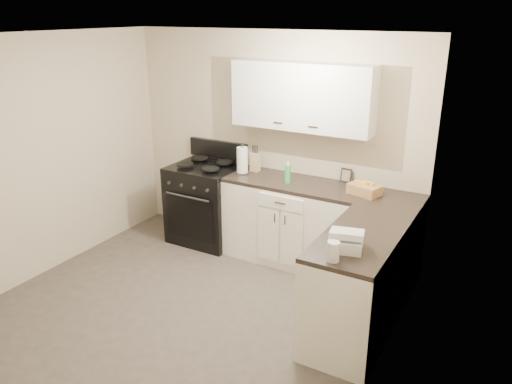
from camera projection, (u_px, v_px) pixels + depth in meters
The scene contains 20 objects.
floor at pixel (182, 314), 4.70m from camera, with size 3.60×3.60×0.00m, color #473F38.
ceiling at pixel (165, 36), 3.84m from camera, with size 3.60×3.60×0.00m, color white.
wall_back at pixel (272, 143), 5.74m from camera, with size 3.60×3.60×0.00m, color beige.
wall_right at pixel (382, 232), 3.44m from camera, with size 3.60×3.60×0.00m, color beige.
wall_left at pixel (35, 160), 5.10m from camera, with size 3.60×3.60×0.00m, color beige.
base_cabinets_back at pixel (293, 223), 5.57m from camera, with size 1.55×0.60×0.90m, color white.
base_cabinets_right at pixel (368, 271), 4.55m from camera, with size 0.60×1.90×0.90m, color white.
countertop_back at pixel (294, 183), 5.41m from camera, with size 1.55×0.60×0.04m, color black.
countertop_right at pixel (372, 224), 4.38m from camera, with size 0.60×1.90×0.04m, color black.
upper_cabinets at pixel (302, 96), 5.22m from camera, with size 1.55×0.30×0.70m, color silver.
stove at pixel (206, 204), 6.08m from camera, with size 0.80×0.69×0.97m, color black.
knife_block at pixel (255, 162), 5.73m from camera, with size 0.10×0.09×0.22m, color #D8BD85.
paper_towel at pixel (242, 160), 5.64m from camera, with size 0.12×0.12×0.30m, color white.
soap_bottle at pixel (288, 174), 5.34m from camera, with size 0.07×0.07×0.20m, color #44B157.
picture_frame at pixel (346, 175), 5.36m from camera, with size 0.12×0.02×0.15m, color black.
wicker_basket at pixel (365, 190), 5.02m from camera, with size 0.31×0.20×0.10m, color #AA7B50.
countertop_grill at pixel (346, 243), 3.87m from camera, with size 0.26×0.24×0.09m, color white.
glass_jar at pixel (333, 251), 3.68m from camera, with size 0.09×0.09×0.15m, color silver.
oven_mitt_near at pixel (310, 286), 4.18m from camera, with size 0.02×0.15×0.26m, color black.
oven_mitt_far at pixel (326, 274), 4.52m from camera, with size 0.02×0.16×0.27m, color black.
Camera 1 is at (2.58, -3.15, 2.69)m, focal length 35.00 mm.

